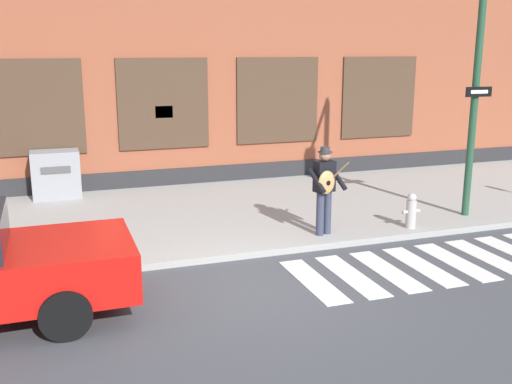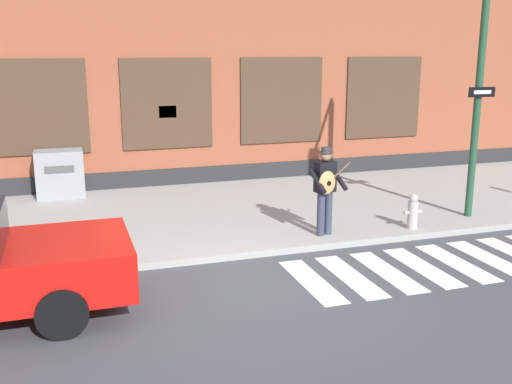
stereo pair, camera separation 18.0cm
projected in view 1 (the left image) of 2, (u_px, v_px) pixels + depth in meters
ground_plane at (253, 290)px, 9.09m from camera, size 160.00×160.00×0.00m
sidewalk at (191, 216)px, 12.90m from camera, size 28.00×5.66×0.12m
building_backdrop at (147, 16)px, 16.30m from camera, size 28.00×4.06×8.88m
crosswalk at (455, 261)px, 10.29m from camera, size 5.78×1.90×0.01m
busker at (325, 186)px, 11.16m from camera, size 0.76×0.60×1.68m
traffic_light at (511, 31)px, 11.03m from camera, size 0.60×2.51×5.52m
utility_box at (56, 174)px, 14.08m from camera, size 1.09×0.69×1.12m
fire_hydrant at (411, 211)px, 11.75m from camera, size 0.38×0.20×0.70m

